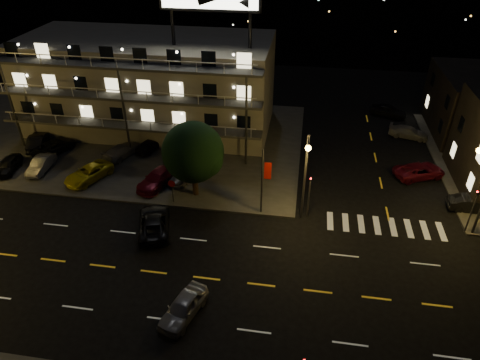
# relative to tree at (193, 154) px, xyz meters

# --- Properties ---
(ground) EXTENTS (140.00, 140.00, 0.00)m
(ground) POSITION_rel_tree_xyz_m (1.37, -10.19, -4.41)
(ground) COLOR black
(ground) RESTS_ON ground
(curb_nw) EXTENTS (44.00, 24.00, 0.15)m
(curb_nw) POSITION_rel_tree_xyz_m (-12.63, 9.81, -4.34)
(curb_nw) COLOR #333330
(curb_nw) RESTS_ON ground
(motel) EXTENTS (28.00, 13.80, 18.10)m
(motel) POSITION_rel_tree_xyz_m (-8.58, 13.70, 0.93)
(motel) COLOR gray
(motel) RESTS_ON ground
(streetlight_nc) EXTENTS (0.44, 1.92, 8.00)m
(streetlight_nc) POSITION_rel_tree_xyz_m (9.87, -2.25, 0.55)
(streetlight_nc) COLOR #2D2D30
(streetlight_nc) RESTS_ON ground
(signal_nw) EXTENTS (0.20, 0.27, 4.60)m
(signal_nw) POSITION_rel_tree_xyz_m (10.37, -1.69, -1.84)
(signal_nw) COLOR #2D2D30
(signal_nw) RESTS_ON ground
(signal_ne) EXTENTS (0.27, 0.20, 4.60)m
(signal_ne) POSITION_rel_tree_xyz_m (23.37, -1.69, -1.84)
(signal_ne) COLOR #2D2D30
(signal_ne) RESTS_ON ground
(banner_north) EXTENTS (0.83, 0.16, 6.40)m
(banner_north) POSITION_rel_tree_xyz_m (6.45, -1.79, -0.98)
(banner_north) COLOR #2D2D30
(banner_north) RESTS_ON ground
(stop_sign) EXTENTS (0.91, 0.11, 2.61)m
(stop_sign) POSITION_rel_tree_xyz_m (-1.63, -1.62, -2.70)
(stop_sign) COLOR #2D2D30
(stop_sign) RESTS_ON ground
(tree) EXTENTS (5.70, 5.48, 7.17)m
(tree) POSITION_rel_tree_xyz_m (0.00, 0.00, 0.00)
(tree) COLOR black
(tree) RESTS_ON curb_nw
(lot_car_0) EXTENTS (2.17, 4.10, 1.33)m
(lot_car_0) POSITION_rel_tree_xyz_m (-19.54, 1.02, -3.60)
(lot_car_0) COLOR black
(lot_car_0) RESTS_ON curb_nw
(lot_car_1) EXTENTS (1.62, 4.13, 1.34)m
(lot_car_1) POSITION_rel_tree_xyz_m (-16.34, 1.62, -3.59)
(lot_car_1) COLOR gray
(lot_car_1) RESTS_ON curb_nw
(lot_car_2) EXTENTS (4.12, 5.40, 1.36)m
(lot_car_2) POSITION_rel_tree_xyz_m (-10.82, 0.78, -3.58)
(lot_car_2) COLOR yellow
(lot_car_2) RESTS_ON curb_nw
(lot_car_3) EXTENTS (3.59, 5.40, 1.45)m
(lot_car_3) POSITION_rel_tree_xyz_m (-3.86, 0.91, -3.53)
(lot_car_3) COLOR maroon
(lot_car_3) RESTS_ON curb_nw
(lot_car_4) EXTENTS (2.50, 4.15, 1.32)m
(lot_car_4) POSITION_rel_tree_xyz_m (-1.69, 2.07, -3.60)
(lot_car_4) COLOR gray
(lot_car_4) RESTS_ON curb_nw
(lot_car_5) EXTENTS (3.05, 4.93, 1.53)m
(lot_car_5) POSITION_rel_tree_xyz_m (-19.28, 6.15, -3.49)
(lot_car_5) COLOR black
(lot_car_5) RESTS_ON curb_nw
(lot_car_6) EXTENTS (4.03, 5.35, 1.35)m
(lot_car_6) POSITION_rel_tree_xyz_m (-16.99, 5.36, -3.58)
(lot_car_6) COLOR black
(lot_car_6) RESTS_ON curb_nw
(lot_car_7) EXTENTS (3.28, 4.91, 1.32)m
(lot_car_7) POSITION_rel_tree_xyz_m (-9.45, 5.64, -3.60)
(lot_car_7) COLOR gray
(lot_car_7) RESTS_ON curb_nw
(lot_car_8) EXTENTS (2.60, 4.06, 1.29)m
(lot_car_8) POSITION_rel_tree_xyz_m (-6.90, 7.31, -3.62)
(lot_car_8) COLOR black
(lot_car_8) RESTS_ON curb_nw
(lot_car_9) EXTENTS (1.78, 4.45, 1.44)m
(lot_car_9) POSITION_rel_tree_xyz_m (-2.60, 6.70, -3.54)
(lot_car_9) COLOR maroon
(lot_car_9) RESTS_ON curb_nw
(side_car_0) EXTENTS (4.31, 1.71, 1.40)m
(side_car_0) POSITION_rel_tree_xyz_m (24.76, 1.43, -3.71)
(side_car_0) COLOR black
(side_car_0) RESTS_ON ground
(side_car_1) EXTENTS (5.56, 4.15, 1.40)m
(side_car_1) POSITION_rel_tree_xyz_m (21.15, 6.54, -3.71)
(side_car_1) COLOR maroon
(side_car_1) RESTS_ON ground
(side_car_2) EXTENTS (4.71, 2.82, 1.28)m
(side_car_2) POSITION_rel_tree_xyz_m (21.57, 15.28, -3.77)
(side_car_2) COLOR gray
(side_car_2) RESTS_ON ground
(side_car_3) EXTENTS (4.76, 3.35, 1.51)m
(side_car_3) POSITION_rel_tree_xyz_m (20.02, 21.01, -3.66)
(side_car_3) COLOR black
(side_car_3) RESTS_ON ground
(road_car_east) EXTENTS (2.91, 4.57, 1.45)m
(road_car_east) POSITION_rel_tree_xyz_m (2.62, -13.60, -3.69)
(road_car_east) COLOR gray
(road_car_east) RESTS_ON ground
(road_car_west) EXTENTS (3.99, 5.89, 1.50)m
(road_car_west) POSITION_rel_tree_xyz_m (-2.13, -5.42, -3.66)
(road_car_west) COLOR black
(road_car_west) RESTS_ON ground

